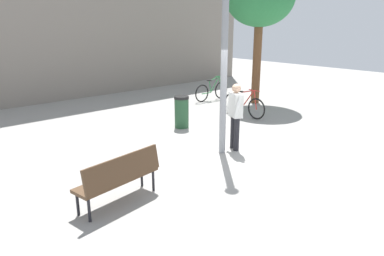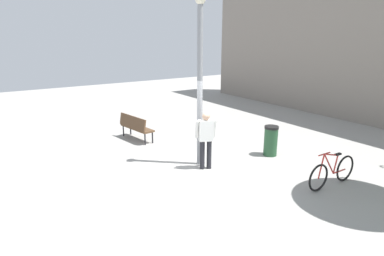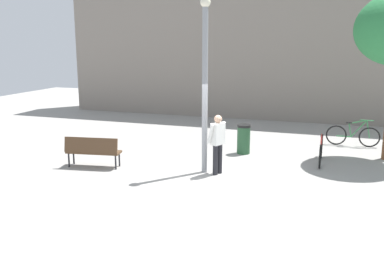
# 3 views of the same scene
# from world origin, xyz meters

# --- Properties ---
(ground_plane) EXTENTS (36.00, 36.00, 0.00)m
(ground_plane) POSITION_xyz_m (0.00, 0.00, 0.00)
(ground_plane) COLOR gray
(building_facade) EXTENTS (19.43, 2.00, 7.42)m
(building_facade) POSITION_xyz_m (0.00, 9.80, 3.71)
(building_facade) COLOR gray
(building_facade) RESTS_ON ground_plane
(lamppost) EXTENTS (0.28, 0.28, 4.78)m
(lamppost) POSITION_xyz_m (-0.04, 0.30, 2.65)
(lamppost) COLOR gray
(lamppost) RESTS_ON ground_plane
(person_by_lamppost) EXTENTS (0.45, 0.63, 1.67)m
(person_by_lamppost) POSITION_xyz_m (0.36, 0.25, 0.97)
(person_by_lamppost) COLOR #232328
(person_by_lamppost) RESTS_ON ground_plane
(park_bench) EXTENTS (1.65, 0.72, 0.92)m
(park_bench) POSITION_xyz_m (-3.26, -0.31, 0.55)
(park_bench) COLOR #513823
(park_bench) RESTS_ON ground_plane
(bicycle_red) EXTENTS (0.08, 1.81, 0.97)m
(bicycle_red) POSITION_xyz_m (3.07, 2.25, 0.38)
(bicycle_red) COLOR black
(bicycle_red) RESTS_ON ground_plane
(bicycle_green) EXTENTS (1.81, 0.08, 0.97)m
(bicycle_green) POSITION_xyz_m (4.09, 4.83, 0.38)
(bicycle_green) COLOR black
(bicycle_green) RESTS_ON ground_plane
(trash_bin) EXTENTS (0.45, 0.45, 0.97)m
(trash_bin) POSITION_xyz_m (0.62, 2.62, 0.49)
(trash_bin) COLOR #234C2D
(trash_bin) RESTS_ON ground_plane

